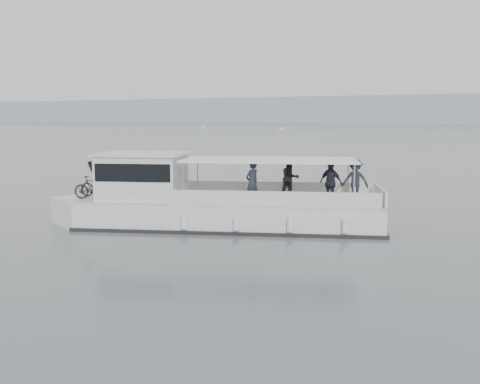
% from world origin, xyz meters
% --- Properties ---
extents(ground, '(1400.00, 1400.00, 0.00)m').
position_xyz_m(ground, '(0.00, 0.00, 0.00)').
color(ground, '#515A60').
rests_on(ground, ground).
extents(headland, '(1400.00, 90.00, 28.00)m').
position_xyz_m(headland, '(0.00, 560.00, 14.00)').
color(headland, '#939EA8').
rests_on(headland, ground).
extents(tour_boat, '(14.89, 7.50, 6.30)m').
position_xyz_m(tour_boat, '(-5.60, -1.07, 1.03)').
color(tour_boat, silver).
rests_on(tour_boat, ground).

